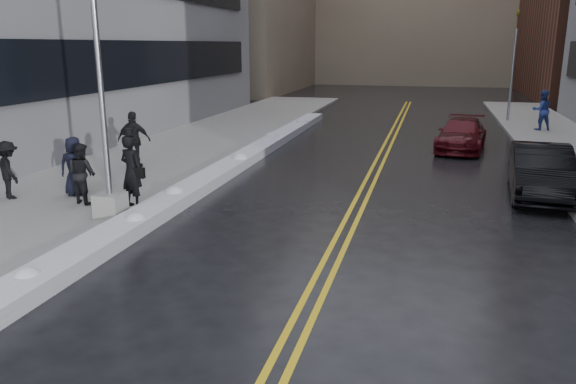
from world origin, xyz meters
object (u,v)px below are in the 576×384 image
Objects in this scene: lamppost at (104,122)px; pedestrian_c at (75,166)px; pedestrian_fedora at (132,171)px; pedestrian_d at (134,140)px; car_maroon at (462,135)px; car_black at (541,172)px; pedestrian_e at (9,170)px; pedestrian_b at (82,173)px; fire_hydrant at (575,163)px; traffic_signal at (513,62)px; pedestrian_east at (542,110)px.

lamppost is 4.52× the size of pedestrian_c.
pedestrian_fedora is 5.04m from pedestrian_d.
car_maroon is at bearing -109.61° from pedestrian_fedora.
car_black is at bearing 26.28° from lamppost.
pedestrian_e is (-1.35, -4.49, -0.17)m from pedestrian_d.
pedestrian_fedora is 1.52m from pedestrian_b.
pedestrian_c is at bearing 0.10° from pedestrian_fedora.
pedestrian_e is (-3.67, 0.88, -1.57)m from lamppost.
pedestrian_d is (-2.31, 5.38, -1.40)m from lamppost.
pedestrian_d is 13.33m from car_maroon.
pedestrian_c is at bearing 142.01° from lamppost.
pedestrian_b is 15.52m from car_maroon.
pedestrian_e is at bearing -155.97° from fire_hydrant.
pedestrian_fedora is 1.15× the size of pedestrian_c.
pedestrian_d is at bearing -176.15° from car_black.
traffic_signal is at bearing 90.60° from car_black.
pedestrian_d is 4.70m from pedestrian_e.
pedestrian_fedora is (-12.20, -7.05, 0.57)m from fire_hydrant.
pedestrian_d is (-0.90, 4.40, 0.16)m from pedestrian_b.
pedestrian_east is at bearing 84.82° from car_black.
car_black is (12.21, 4.35, -0.22)m from pedestrian_b.
lamppost is at bearing 122.60° from pedestrian_c.
pedestrian_east is at bearing -149.62° from pedestrian_d.
car_black is at bearing 169.37° from pedestrian_d.
pedestrian_e reaches higher than car_black.
pedestrian_c is at bearing -156.13° from fire_hydrant.
lamppost is at bearing 164.26° from pedestrian_b.
pedestrian_e is (-1.58, -0.75, -0.03)m from pedestrian_c.
fire_hydrant is 15.41m from pedestrian_b.
car_maroon is at bearing -157.67° from pedestrian_d.
lamppost reaches higher than pedestrian_fedora.
car_maroon is at bearing 126.62° from fire_hydrant.
pedestrian_d is (-14.61, -2.62, 0.58)m from fire_hydrant.
pedestrian_e is at bearing 32.50° from pedestrian_east.
traffic_signal is 3.03× the size of pedestrian_east.
traffic_signal is 3.56× the size of pedestrian_c.
fire_hydrant is 0.44× the size of pedestrian_b.
pedestrian_b reaches higher than car_maroon.
lamppost reaches higher than pedestrian_e.
pedestrian_fedora is (0.10, 0.95, -1.41)m from lamppost.
pedestrian_fedora is 11.57m from car_black.
pedestrian_d is at bearing -169.82° from fire_hydrant.
pedestrian_d reaches higher than fire_hydrant.
fire_hydrant is at bearing -133.88° from pedestrian_b.
car_maroon is (10.98, 10.95, -0.34)m from pedestrian_c.
pedestrian_d reaches higher than pedestrian_e.
lamppost is 22.66m from pedestrian_east.
pedestrian_east reaches higher than pedestrian_e.
pedestrian_d is at bearing -72.30° from pedestrian_e.
pedestrian_b is 12.97m from car_black.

